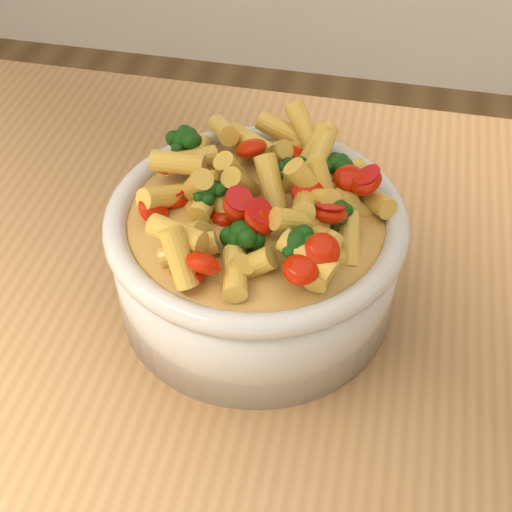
# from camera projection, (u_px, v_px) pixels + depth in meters

# --- Properties ---
(table) EXTENTS (1.20, 0.80, 0.90)m
(table) POSITION_uv_depth(u_px,v_px,m) (204.00, 433.00, 0.63)
(table) COLOR #A77647
(table) RESTS_ON ground
(serving_bowl) EXTENTS (0.23, 0.23, 0.10)m
(serving_bowl) POSITION_uv_depth(u_px,v_px,m) (256.00, 255.00, 0.57)
(serving_bowl) COLOR silver
(serving_bowl) RESTS_ON table
(pasta_salad) EXTENTS (0.18, 0.18, 0.04)m
(pasta_salad) POSITION_uv_depth(u_px,v_px,m) (256.00, 195.00, 0.52)
(pasta_salad) COLOR gold
(pasta_salad) RESTS_ON serving_bowl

